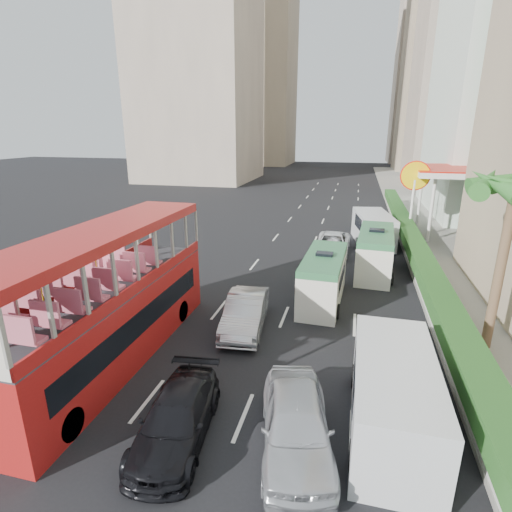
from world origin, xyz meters
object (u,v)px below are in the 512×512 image
(car_black, at_px, (178,437))
(panel_van_near, at_px, (393,396))
(car_silver_lane_b, at_px, (295,447))
(shell_station, at_px, (452,202))
(van_asset, at_px, (332,253))
(minibus_near, at_px, (323,278))
(palm_tree, at_px, (500,270))
(panel_van_far, at_px, (373,229))
(minibus_far, at_px, (375,252))
(double_decker_bus, at_px, (109,297))
(car_silver_lane_a, at_px, (245,328))

(car_black, relative_size, panel_van_near, 0.80)
(car_black, bearing_deg, car_silver_lane_b, 1.00)
(car_silver_lane_b, bearing_deg, shell_station, 59.45)
(van_asset, distance_m, minibus_near, 8.68)
(car_black, height_order, palm_tree, palm_tree)
(panel_van_near, bearing_deg, car_silver_lane_b, -150.82)
(car_silver_lane_b, bearing_deg, panel_van_far, 71.32)
(minibus_far, xyz_separation_m, palm_tree, (3.99, -8.32, 2.09))
(double_decker_bus, distance_m, car_silver_lane_a, 5.99)
(minibus_near, bearing_deg, palm_tree, -23.90)
(car_black, bearing_deg, minibus_near, 66.75)
(minibus_near, xyz_separation_m, panel_van_near, (2.71, -8.70, -0.11))
(car_silver_lane_a, xyz_separation_m, car_silver_lane_b, (3.17, -6.33, 0.00))
(car_silver_lane_a, bearing_deg, double_decker_bus, -145.87)
(car_black, bearing_deg, panel_van_far, 68.58)
(minibus_far, xyz_separation_m, panel_van_near, (0.06, -13.73, -0.18))
(car_silver_lane_a, bearing_deg, panel_van_far, 63.55)
(car_black, xyz_separation_m, minibus_far, (5.78, 15.58, 1.29))
(car_silver_lane_a, xyz_separation_m, panel_van_far, (5.76, 15.65, 1.14))
(shell_station, bearing_deg, minibus_near, -119.38)
(car_black, distance_m, shell_station, 28.99)
(car_silver_lane_a, height_order, minibus_near, minibus_near)
(palm_tree, bearing_deg, panel_van_near, -126.04)
(van_asset, relative_size, shell_station, 0.61)
(car_silver_lane_a, relative_size, car_silver_lane_b, 0.99)
(minibus_far, relative_size, palm_tree, 0.91)
(double_decker_bus, relative_size, car_silver_lane_b, 2.38)
(double_decker_bus, height_order, minibus_near, double_decker_bus)
(car_silver_lane_a, bearing_deg, minibus_near, 45.15)
(car_silver_lane_a, bearing_deg, palm_tree, -3.37)
(shell_station, bearing_deg, car_silver_lane_b, -108.61)
(double_decker_bus, relative_size, panel_van_far, 1.93)
(panel_van_near, bearing_deg, minibus_far, 90.61)
(car_silver_lane_a, distance_m, palm_tree, 10.24)
(van_asset, bearing_deg, minibus_near, -88.15)
(car_silver_lane_a, distance_m, shell_station, 22.97)
(van_asset, height_order, minibus_near, minibus_near)
(car_black, xyz_separation_m, shell_station, (11.98, 26.26, 2.75))
(car_silver_lane_b, height_order, van_asset, car_silver_lane_b)
(minibus_far, bearing_deg, panel_van_far, 92.89)
(car_silver_lane_b, height_order, car_black, car_silver_lane_b)
(van_asset, xyz_separation_m, minibus_near, (0.06, -8.60, 1.22))
(double_decker_bus, height_order, car_black, double_decker_bus)
(car_silver_lane_b, xyz_separation_m, car_black, (-3.28, -0.45, 0.00))
(car_silver_lane_a, distance_m, minibus_near, 4.98)
(panel_van_near, bearing_deg, minibus_near, 107.69)
(minibus_near, relative_size, panel_van_near, 0.99)
(minibus_far, bearing_deg, car_black, -106.67)
(van_asset, height_order, panel_van_near, panel_van_near)
(panel_van_far, bearing_deg, minibus_near, -112.99)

